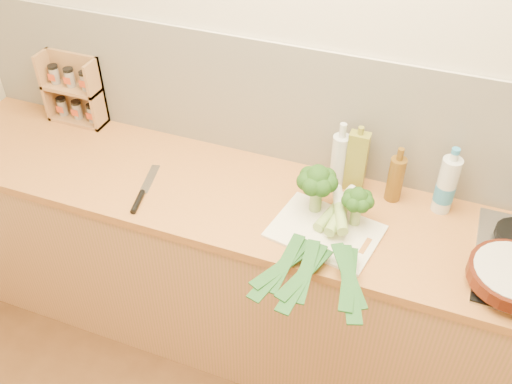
% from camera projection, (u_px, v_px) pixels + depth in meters
% --- Properties ---
extents(room_shell, '(3.50, 3.50, 3.50)m').
position_uv_depth(room_shell, '(310.00, 111.00, 2.31)').
color(room_shell, beige).
rests_on(room_shell, ground).
extents(counter, '(3.20, 0.62, 0.90)m').
position_uv_depth(counter, '(282.00, 280.00, 2.56)').
color(counter, tan).
rests_on(counter, ground).
extents(chopping_board, '(0.44, 0.35, 0.01)m').
position_uv_depth(chopping_board, '(325.00, 231.00, 2.15)').
color(chopping_board, white).
rests_on(chopping_board, counter).
extents(broccoli_left, '(0.16, 0.16, 0.21)m').
position_uv_depth(broccoli_left, '(317.00, 181.00, 2.15)').
color(broccoli_left, '#8CA862').
rests_on(broccoli_left, chopping_board).
extents(broccoli_right, '(0.12, 0.12, 0.17)m').
position_uv_depth(broccoli_right, '(358.00, 200.00, 2.10)').
color(broccoli_right, '#8CA862').
rests_on(broccoli_right, chopping_board).
extents(leek_front, '(0.23, 0.69, 0.04)m').
position_uv_depth(leek_front, '(319.00, 227.00, 2.13)').
color(leek_front, white).
rests_on(leek_front, chopping_board).
extents(leek_mid, '(0.13, 0.66, 0.04)m').
position_uv_depth(leek_mid, '(328.00, 234.00, 2.07)').
color(leek_mid, white).
rests_on(leek_mid, chopping_board).
extents(leek_back, '(0.26, 0.63, 0.04)m').
position_uv_depth(leek_back, '(343.00, 234.00, 2.05)').
color(leek_back, white).
rests_on(leek_back, chopping_board).
extents(chefs_knife, '(0.10, 0.32, 0.02)m').
position_uv_depth(chefs_knife, '(141.00, 196.00, 2.30)').
color(chefs_knife, silver).
rests_on(chefs_knife, counter).
extents(spice_rack, '(0.28, 0.11, 0.33)m').
position_uv_depth(spice_rack, '(75.00, 92.00, 2.66)').
color(spice_rack, tan).
rests_on(spice_rack, counter).
extents(oil_tin, '(0.08, 0.05, 0.30)m').
position_uv_depth(oil_tin, '(357.00, 161.00, 2.27)').
color(oil_tin, '#9B9832').
rests_on(oil_tin, counter).
extents(glass_bottle, '(0.07, 0.07, 0.30)m').
position_uv_depth(glass_bottle, '(339.00, 160.00, 2.30)').
color(glass_bottle, silver).
rests_on(glass_bottle, counter).
extents(amber_bottle, '(0.06, 0.06, 0.25)m').
position_uv_depth(amber_bottle, '(396.00, 178.00, 2.24)').
color(amber_bottle, brown).
rests_on(amber_bottle, counter).
extents(water_bottle, '(0.08, 0.08, 0.27)m').
position_uv_depth(water_bottle, '(446.00, 186.00, 2.18)').
color(water_bottle, silver).
rests_on(water_bottle, counter).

